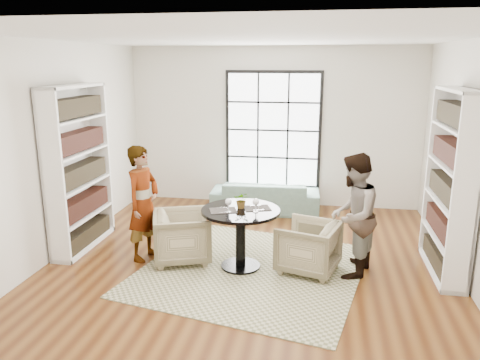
% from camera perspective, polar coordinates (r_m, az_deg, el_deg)
% --- Properties ---
extents(ground, '(6.00, 6.00, 0.00)m').
position_cam_1_polar(ground, '(6.50, 1.02, -10.44)').
color(ground, brown).
extents(room_shell, '(6.00, 6.01, 6.00)m').
position_cam_1_polar(room_shell, '(6.61, 1.80, 1.49)').
color(room_shell, silver).
rests_on(room_shell, ground).
extents(rug, '(3.30, 3.30, 0.01)m').
position_cam_1_polar(rug, '(6.38, 1.39, -10.88)').
color(rug, '#B6AE88').
rests_on(rug, ground).
extents(pedestal_table, '(1.04, 1.04, 0.83)m').
position_cam_1_polar(pedestal_table, '(6.23, 0.08, -5.61)').
color(pedestal_table, black).
rests_on(pedestal_table, ground).
extents(sofa, '(2.01, 0.87, 0.58)m').
position_cam_1_polar(sofa, '(8.69, 3.09, -1.98)').
color(sofa, gray).
rests_on(sofa, ground).
extents(armchair_left, '(0.99, 0.98, 0.71)m').
position_cam_1_polar(armchair_left, '(6.59, -7.03, -6.87)').
color(armchair_left, tan).
rests_on(armchair_left, ground).
extents(armchair_right, '(0.92, 0.91, 0.68)m').
position_cam_1_polar(armchair_right, '(6.30, 8.30, -8.08)').
color(armchair_right, tan).
rests_on(armchair_right, ground).
extents(person_left, '(0.53, 0.67, 1.62)m').
position_cam_1_polar(person_left, '(6.62, -11.72, -2.80)').
color(person_left, gray).
rests_on(person_left, ground).
extents(person_right, '(0.81, 0.93, 1.61)m').
position_cam_1_polar(person_right, '(6.15, 13.60, -4.25)').
color(person_right, gray).
rests_on(person_right, ground).
extents(placemat_left, '(0.41, 0.36, 0.01)m').
position_cam_1_polar(placemat_left, '(6.10, -2.07, -3.73)').
color(placemat_left, '#292624').
rests_on(placemat_left, pedestal_table).
extents(placemat_right, '(0.41, 0.36, 0.01)m').
position_cam_1_polar(placemat_right, '(6.20, 2.09, -3.44)').
color(placemat_right, '#292624').
rests_on(placemat_right, pedestal_table).
extents(cutlery_left, '(0.21, 0.25, 0.01)m').
position_cam_1_polar(cutlery_left, '(6.10, -2.07, -3.67)').
color(cutlery_left, silver).
rests_on(cutlery_left, placemat_left).
extents(cutlery_right, '(0.21, 0.25, 0.01)m').
position_cam_1_polar(cutlery_right, '(6.20, 2.10, -3.38)').
color(cutlery_right, silver).
rests_on(cutlery_right, placemat_right).
extents(wine_glass_left, '(0.08, 0.08, 0.19)m').
position_cam_1_polar(wine_glass_left, '(6.00, -1.42, -2.73)').
color(wine_glass_left, silver).
rests_on(wine_glass_left, pedestal_table).
extents(wine_glass_right, '(0.08, 0.08, 0.18)m').
position_cam_1_polar(wine_glass_right, '(6.01, 1.94, -2.74)').
color(wine_glass_right, silver).
rests_on(wine_glass_right, pedestal_table).
extents(flower_centerpiece, '(0.21, 0.18, 0.22)m').
position_cam_1_polar(flower_centerpiece, '(6.18, 0.20, -2.45)').
color(flower_centerpiece, gray).
rests_on(flower_centerpiece, pedestal_table).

